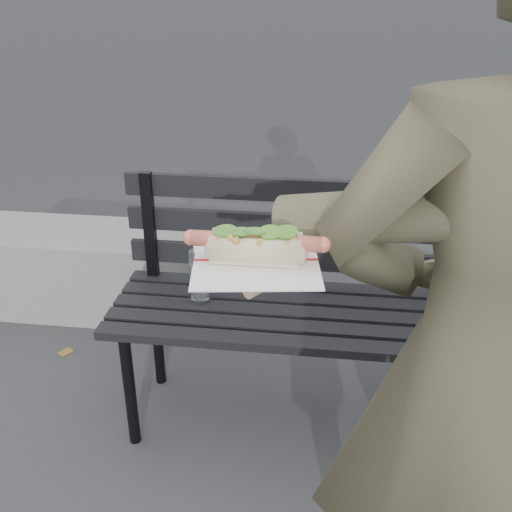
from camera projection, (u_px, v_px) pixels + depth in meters
The scene contains 5 objects.
park_bench at pixel (330, 291), 2.04m from camera, with size 1.50×0.44×0.88m.
concrete_block at pixel (95, 270), 2.88m from camera, with size 1.20×0.40×0.40m, color slate.
person at pixel (486, 373), 1.07m from camera, with size 0.63×0.42×1.74m, color #44402D.
held_hotdog at pixel (385, 225), 0.94m from camera, with size 0.63×0.31×0.20m.
fallen_leaves at pixel (380, 500), 1.89m from camera, with size 4.39×3.46×0.00m.
Camera 1 is at (0.02, -0.86, 1.53)m, focal length 42.00 mm.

